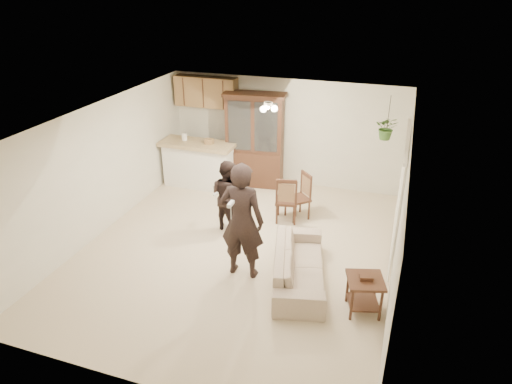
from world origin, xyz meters
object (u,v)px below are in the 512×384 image
(child, at_px, (227,197))
(china_hutch, at_px, (255,141))
(adult, at_px, (242,227))
(side_table, at_px, (364,294))
(chair_hutch_left, at_px, (297,206))
(sofa, at_px, (299,261))
(chair_bar, at_px, (230,176))
(chair_hutch_right, at_px, (286,208))

(child, height_order, china_hutch, china_hutch)
(adult, distance_m, side_table, 2.16)
(china_hutch, xyz_separation_m, chair_hutch_left, (1.37, -1.32, -0.82))
(side_table, bearing_deg, sofa, 158.22)
(side_table, relative_size, chair_bar, 0.66)
(china_hutch, height_order, chair_bar, china_hutch)
(sofa, distance_m, child, 2.17)
(sofa, height_order, side_table, sofa)
(side_table, height_order, chair_hutch_right, chair_hutch_right)
(adult, relative_size, child, 1.33)
(side_table, bearing_deg, china_hutch, 128.17)
(sofa, relative_size, china_hutch, 0.85)
(side_table, xyz_separation_m, chair_hutch_left, (-1.65, 2.52, -0.03))
(china_hutch, height_order, chair_hutch_left, china_hutch)
(adult, xyz_separation_m, chair_hutch_right, (0.22, 2.01, -0.62))
(chair_bar, bearing_deg, china_hutch, 26.51)
(sofa, xyz_separation_m, adult, (-0.95, -0.11, 0.53))
(adult, distance_m, chair_bar, 3.54)
(chair_bar, bearing_deg, side_table, -53.22)
(chair_hutch_left, bearing_deg, chair_hutch_right, -88.64)
(adult, bearing_deg, chair_hutch_left, -100.94)
(adult, height_order, chair_hutch_right, adult)
(adult, distance_m, child, 1.58)
(child, xyz_separation_m, chair_hutch_right, (1.02, 0.67, -0.39))
(chair_hutch_right, bearing_deg, chair_hutch_left, -146.24)
(sofa, height_order, chair_hutch_right, chair_hutch_right)
(child, height_order, chair_bar, child)
(china_hutch, bearing_deg, child, -92.61)
(sofa, bearing_deg, china_hutch, 15.88)
(sofa, height_order, chair_hutch_left, chair_hutch_left)
(side_table, bearing_deg, chair_hutch_right, 127.96)
(chair_hutch_left, bearing_deg, china_hutch, -177.05)
(side_table, relative_size, chair_hutch_left, 0.67)
(chair_bar, relative_size, chair_hutch_left, 1.02)
(chair_bar, distance_m, chair_hutch_right, 2.04)
(side_table, bearing_deg, chair_hutch_left, 123.10)
(chair_hutch_right, bearing_deg, china_hutch, -62.36)
(sofa, distance_m, chair_hutch_left, 2.16)
(child, bearing_deg, chair_hutch_left, -127.08)
(adult, height_order, chair_bar, adult)
(adult, bearing_deg, side_table, 170.32)
(adult, relative_size, chair_hutch_right, 1.80)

